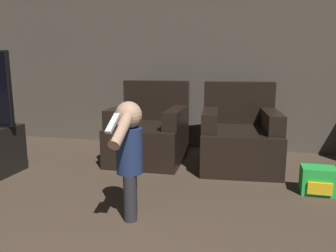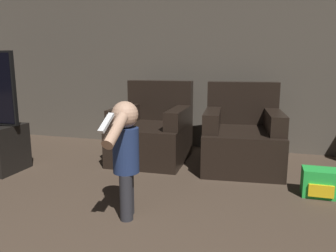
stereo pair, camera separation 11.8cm
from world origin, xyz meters
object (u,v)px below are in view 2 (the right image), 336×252
object	(u,v)px
armchair_left	(153,133)
person_toddler	(125,150)
armchair_right	(242,138)
toy_backpack	(319,183)

from	to	relation	value
armchair_left	person_toddler	distance (m)	1.53
armchair_right	toy_backpack	world-z (taller)	armchair_right
person_toddler	toy_backpack	xyz separation A→B (m)	(1.41, 0.83, -0.39)
armchair_right	armchair_left	bearing A→B (deg)	174.38
armchair_left	armchair_right	size ratio (longest dim) A/B	0.95
toy_backpack	person_toddler	bearing A→B (deg)	-149.73
armchair_right	person_toddler	xyz separation A→B (m)	(-0.72, -1.49, 0.19)
armchair_left	person_toddler	world-z (taller)	armchair_left
toy_backpack	armchair_right	bearing A→B (deg)	136.34
armchair_right	toy_backpack	xyz separation A→B (m)	(0.70, -0.67, -0.20)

